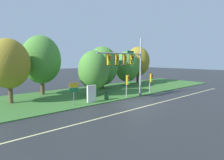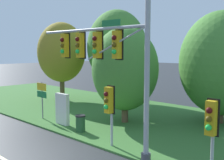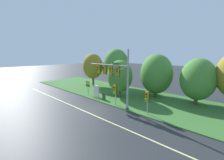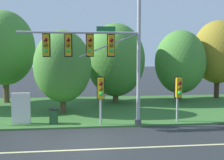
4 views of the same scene
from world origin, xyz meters
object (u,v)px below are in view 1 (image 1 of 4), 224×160
pedestrian_signal_further_along (151,79)px  tree_mid_verge (102,66)px  tree_behind_signpost (94,70)px  tree_right_far (138,61)px  info_kiosk (92,94)px  pedestrian_signal_near_kerb (127,81)px  route_sign_post (74,90)px  tree_nearest_road (9,64)px  tree_tall_centre (127,66)px  trash_bin (107,96)px  traffic_signal_mast (128,63)px  tree_left_of_mast (41,60)px

pedestrian_signal_further_along → tree_mid_verge: bearing=110.7°
tree_behind_signpost → tree_right_far: bearing=19.9°
tree_right_far → tree_mid_verge: bearing=-172.9°
pedestrian_signal_further_along → info_kiosk: 9.76m
pedestrian_signal_near_kerb → tree_mid_verge: size_ratio=0.42×
pedestrian_signal_further_along → route_sign_post: pedestrian_signal_further_along is taller
tree_mid_verge → pedestrian_signal_further_along: bearing=-69.3°
tree_nearest_road → tree_right_far: (23.94, 3.11, 0.11)m
tree_tall_centre → trash_bin: (-10.77, -7.56, -3.04)m
traffic_signal_mast → pedestrian_signal_near_kerb: size_ratio=2.61×
tree_right_far → pedestrian_signal_further_along: bearing=-128.5°
traffic_signal_mast → tree_right_far: (12.08, 9.28, 0.03)m
traffic_signal_mast → pedestrian_signal_further_along: size_ratio=2.65×
pedestrian_signal_further_along → trash_bin: bearing=176.3°
pedestrian_signal_near_kerb → tree_tall_centre: bearing=46.0°
tree_left_of_mast → info_kiosk: bearing=-70.4°
pedestrian_signal_further_along → tree_nearest_road: tree_nearest_road is taller
tree_mid_verge → tree_behind_signpost: bearing=-137.8°
tree_left_of_mast → tree_mid_verge: bearing=-5.2°
info_kiosk → trash_bin: 2.03m
pedestrian_signal_near_kerb → tree_behind_signpost: bearing=122.1°
pedestrian_signal_further_along → trash_bin: size_ratio=3.06×
traffic_signal_mast → trash_bin: bearing=164.5°
route_sign_post → tree_right_far: (19.01, 8.33, 2.77)m
tree_right_far → traffic_signal_mast: bearing=-142.5°
pedestrian_signal_near_kerb → tree_mid_verge: tree_mid_verge is taller
route_sign_post → tree_right_far: tree_right_far is taller
tree_behind_signpost → trash_bin: 4.39m
pedestrian_signal_near_kerb → tree_right_far: tree_right_far is taller
tree_nearest_road → tree_tall_centre: 19.98m
pedestrian_signal_further_along → trash_bin: (-7.71, 0.49, -1.55)m
tree_left_of_mast → trash_bin: 10.35m
pedestrian_signal_near_kerb → pedestrian_signal_further_along: bearing=1.5°
traffic_signal_mast → route_sign_post: 7.51m
route_sign_post → tree_right_far: size_ratio=0.32×
tree_tall_centre → info_kiosk: 14.92m
pedestrian_signal_further_along → trash_bin: pedestrian_signal_further_along is taller
tree_left_of_mast → route_sign_post: bearing=-85.4°
tree_right_far → trash_bin: tree_right_far is taller
route_sign_post → tree_tall_centre: size_ratio=0.38×
tree_nearest_road → info_kiosk: (7.11, -5.19, -3.36)m
pedestrian_signal_further_along → tree_mid_verge: 8.45m
tree_tall_centre → trash_bin: tree_tall_centre is taller
traffic_signal_mast → tree_mid_verge: (2.00, 8.02, -0.67)m
trash_bin → info_kiosk: bearing=173.8°
traffic_signal_mast → pedestrian_signal_further_along: traffic_signal_mast is taller
tree_mid_verge → traffic_signal_mast: bearing=-104.0°
tree_nearest_road → info_kiosk: bearing=-36.1°
tree_left_of_mast → tree_tall_centre: (15.56, -0.56, -1.24)m
pedestrian_signal_near_kerb → route_sign_post: bearing=173.4°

